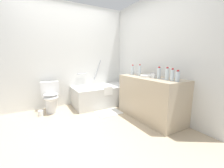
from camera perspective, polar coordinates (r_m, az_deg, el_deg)
ground_plane at (r=2.77m, az=-9.97°, el=-15.75°), size 4.08×4.08×0.00m
wall_back_tiled at (r=3.82m, az=-17.65°, el=10.83°), size 3.48×0.10×2.55m
wall_right_mirror at (r=3.36m, az=16.33°, el=11.02°), size 0.10×3.06×2.55m
bathtub at (r=3.77m, az=-3.94°, el=-4.19°), size 1.49×0.79×1.16m
toilet at (r=3.48m, az=-23.46°, el=-4.74°), size 0.40×0.50×0.69m
vanity_counter at (r=2.98m, az=15.15°, el=-5.42°), size 0.62×1.36×0.84m
sink_basin at (r=2.95m, az=14.23°, el=3.21°), size 0.30×0.30×0.04m
sink_faucet at (r=3.07m, az=16.61°, el=3.68°), size 0.13×0.15×0.08m
water_bottle_0 at (r=2.61m, az=21.31°, el=3.77°), size 0.06×0.06×0.22m
water_bottle_1 at (r=2.50m, az=24.92°, el=2.84°), size 0.07×0.07×0.19m
water_bottle_2 at (r=3.28m, az=8.30°, el=5.61°), size 0.06×0.06×0.23m
water_bottle_3 at (r=2.74m, az=18.38°, el=4.21°), size 0.07×0.07×0.22m
water_bottle_4 at (r=3.11m, az=11.07°, el=5.44°), size 0.06×0.06×0.24m
water_bottle_5 at (r=2.54m, az=23.12°, el=3.33°), size 0.06×0.06×0.21m
drinking_glass_0 at (r=3.24m, az=10.47°, el=4.39°), size 0.08×0.08×0.09m
drinking_glass_1 at (r=2.77m, az=16.42°, el=3.17°), size 0.07×0.07×0.09m
soap_dish at (r=2.70m, az=20.44°, el=2.02°), size 0.09×0.06×0.02m
bath_mat at (r=3.25m, az=-1.32°, el=-11.39°), size 0.54×0.40×0.01m
toilet_paper_roll at (r=3.43m, az=-26.77°, el=-10.41°), size 0.11×0.11×0.12m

